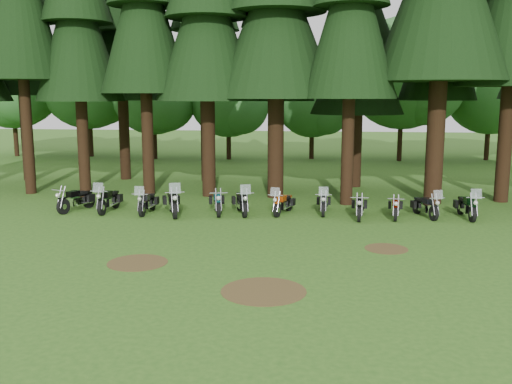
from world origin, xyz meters
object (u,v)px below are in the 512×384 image
motorcycle_2 (147,203)px  motorcycle_1 (109,201)px  motorcycle_3 (173,203)px  motorcycle_10 (425,207)px  motorcycle_9 (395,208)px  motorcycle_11 (467,207)px  motorcycle_4 (217,203)px  motorcycle_5 (242,203)px  motorcycle_0 (76,200)px  motorcycle_7 (324,203)px  motorcycle_6 (283,204)px  motorcycle_8 (359,207)px

motorcycle_2 → motorcycle_1: bearing=175.4°
motorcycle_3 → motorcycle_10: (10.31, 0.84, -0.08)m
motorcycle_2 → motorcycle_3: size_ratio=0.89×
motorcycle_3 → motorcycle_9: size_ratio=1.20×
motorcycle_2 → motorcycle_3: motorcycle_3 is taller
motorcycle_11 → motorcycle_4: bearing=177.6°
motorcycle_10 → motorcycle_11: size_ratio=0.91×
motorcycle_5 → motorcycle_10: (7.51, 0.28, -0.04)m
motorcycle_3 → motorcycle_10: bearing=-15.9°
motorcycle_0 → motorcycle_10: size_ratio=1.07×
motorcycle_7 → motorcycle_11: size_ratio=0.93×
motorcycle_6 → motorcycle_9: size_ratio=1.02×
motorcycle_0 → motorcycle_11: bearing=20.5°
motorcycle_5 → motorcycle_6: 1.73m
motorcycle_4 → motorcycle_10: bearing=-11.8°
motorcycle_9 → motorcycle_10: 1.24m
motorcycle_0 → motorcycle_3: (4.31, -0.29, 0.05)m
motorcycle_7 → motorcycle_9: (2.90, -0.47, -0.02)m
motorcycle_1 → motorcycle_11: motorcycle_1 is taller
motorcycle_0 → motorcycle_6: 8.85m
motorcycle_5 → motorcycle_8: motorcycle_5 is taller
motorcycle_6 → motorcycle_11: (7.41, 0.12, 0.03)m
motorcycle_1 → motorcycle_11: 14.83m
motorcycle_1 → motorcycle_8: (10.52, 0.05, -0.03)m
motorcycle_0 → motorcycle_6: (8.84, 0.44, -0.03)m
motorcycle_3 → motorcycle_4: size_ratio=1.09×
motorcycle_0 → motorcycle_11: 16.26m
motorcycle_10 → motorcycle_3: bearing=165.9°
motorcycle_4 → motorcycle_7: motorcycle_7 is taller
motorcycle_10 → motorcycle_11: bearing=-18.4°
motorcycle_1 → motorcycle_4: (4.66, 0.21, -0.02)m
motorcycle_4 → motorcycle_11: 10.16m
motorcycle_2 → motorcycle_7: size_ratio=1.02×
motorcycle_1 → motorcycle_2: size_ratio=1.08×
motorcycle_6 → motorcycle_10: (5.79, 0.11, 0.00)m
motorcycle_2 → motorcycle_8: motorcycle_2 is taller
motorcycle_0 → motorcycle_3: 4.32m
motorcycle_6 → motorcycle_8: 3.14m
motorcycle_2 → motorcycle_4: motorcycle_2 is taller
motorcycle_4 → motorcycle_8: 5.86m
motorcycle_0 → motorcycle_8: 11.95m
motorcycle_5 → motorcycle_0: bearing=165.2°
motorcycle_8 → motorcycle_4: bearing=-178.3°
motorcycle_10 → motorcycle_0: bearing=163.4°
motorcycle_2 → motorcycle_9: bearing=2.0°
motorcycle_1 → motorcycle_10: bearing=2.7°
motorcycle_2 → motorcycle_9: size_ratio=1.06×
motorcycle_4 → motorcycle_11: motorcycle_11 is taller
motorcycle_0 → motorcycle_9: bearing=19.8°
motorcycle_8 → motorcycle_10: 2.72m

